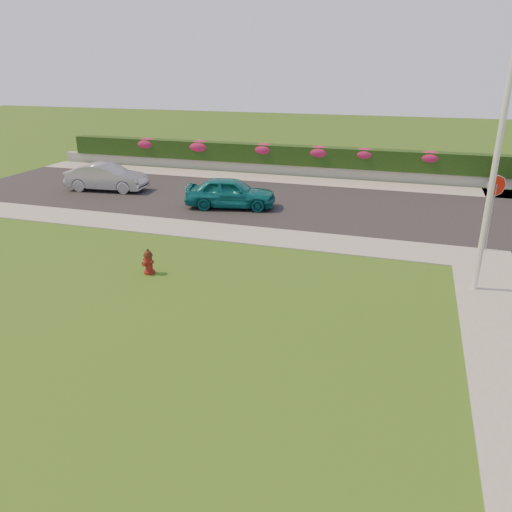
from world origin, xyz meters
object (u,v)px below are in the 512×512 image
(sedan_teal, at_px, (231,192))
(stop_sign, at_px, (495,195))
(sedan_silver, at_px, (107,177))
(fire_hydrant, at_px, (148,262))
(utility_pole, at_px, (494,174))

(sedan_teal, distance_m, stop_sign, 10.84)
(sedan_teal, height_order, sedan_silver, sedan_teal)
(sedan_teal, xyz_separation_m, sedan_silver, (-7.22, 1.20, -0.01))
(fire_hydrant, xyz_separation_m, stop_sign, (10.24, 5.37, 1.62))
(sedan_teal, bearing_deg, stop_sign, -115.67)
(fire_hydrant, relative_size, utility_pole, 0.12)
(utility_pole, bearing_deg, fire_hydrant, -169.53)
(sedan_silver, xyz_separation_m, stop_sign, (17.67, -3.76, 1.29))
(utility_pole, relative_size, stop_sign, 2.52)
(stop_sign, bearing_deg, utility_pole, -107.91)
(utility_pole, bearing_deg, sedan_teal, 147.85)
(sedan_teal, relative_size, stop_sign, 1.50)
(sedan_silver, bearing_deg, utility_pole, -119.69)
(sedan_silver, height_order, utility_pole, utility_pole)
(fire_hydrant, bearing_deg, stop_sign, 50.55)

